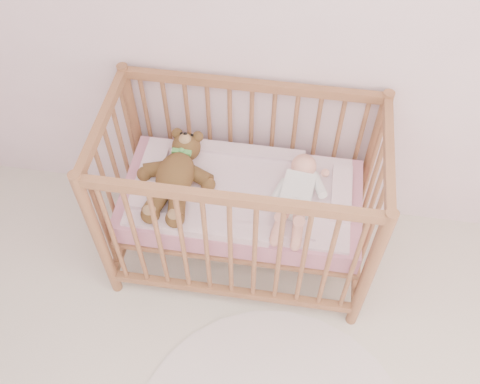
# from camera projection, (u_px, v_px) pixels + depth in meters

# --- Properties ---
(wall_back) EXTENTS (4.00, 0.02, 2.70)m
(wall_back) POSITION_uv_depth(u_px,v_px,m) (314.00, 14.00, 2.30)
(wall_back) COLOR white
(wall_back) RESTS_ON floor
(crib) EXTENTS (1.36, 0.76, 1.00)m
(crib) POSITION_uv_depth(u_px,v_px,m) (241.00, 199.00, 2.75)
(crib) COLOR #996941
(crib) RESTS_ON floor
(mattress) EXTENTS (1.22, 0.62, 0.13)m
(mattress) POSITION_uv_depth(u_px,v_px,m) (241.00, 200.00, 2.76)
(mattress) COLOR #CA7D8A
(mattress) RESTS_ON crib
(blanket) EXTENTS (1.10, 0.58, 0.06)m
(blanket) POSITION_uv_depth(u_px,v_px,m) (241.00, 191.00, 2.71)
(blanket) COLOR pink
(blanket) RESTS_ON mattress
(baby) EXTENTS (0.34, 0.61, 0.14)m
(baby) POSITION_uv_depth(u_px,v_px,m) (297.00, 192.00, 2.61)
(baby) COLOR silver
(baby) RESTS_ON blanket
(teddy_bear) EXTENTS (0.45, 0.62, 0.17)m
(teddy_bear) POSITION_uv_depth(u_px,v_px,m) (175.00, 176.00, 2.66)
(teddy_bear) COLOR brown
(teddy_bear) RESTS_ON blanket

